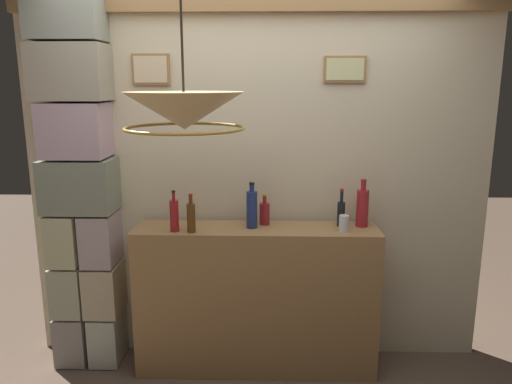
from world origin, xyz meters
TOP-DOWN VIEW (x-y plane):
  - panelled_rear_partition at (-0.00, 1.10)m, footprint 3.13×0.15m
  - stone_pillar at (-1.16, 0.94)m, footprint 0.46×0.36m
  - bar_shelf_unit at (0.00, 0.85)m, footprint 1.59×0.34m
  - liquor_bottle_tequila at (0.05, 0.93)m, footprint 0.07×0.07m
  - liquor_bottle_scotch at (-0.03, 0.85)m, footprint 0.07×0.07m
  - liquor_bottle_whiskey at (0.55, 0.91)m, footprint 0.05×0.05m
  - liquor_bottle_brandy at (-0.51, 0.76)m, footprint 0.06×0.06m
  - liquor_bottle_sherry at (0.69, 0.90)m, footprint 0.08×0.08m
  - liquor_bottle_rum at (-0.41, 0.74)m, footprint 0.05×0.05m
  - glass_tumbler_rocks at (0.56, 0.78)m, footprint 0.06×0.06m
  - pendant_lamp at (-0.33, 0.16)m, footprint 0.58×0.58m

SIDE VIEW (x-z plane):
  - bar_shelf_unit at x=0.00m, z-range 0.00..1.00m
  - glass_tumbler_rocks at x=0.56m, z-range 1.00..1.11m
  - liquor_bottle_tequila at x=0.05m, z-range 0.98..1.18m
  - liquor_bottle_whiskey at x=0.55m, z-range 0.97..1.22m
  - liquor_bottle_rum at x=-0.41m, z-range 0.98..1.22m
  - liquor_bottle_brandy at x=-0.51m, z-range 0.98..1.24m
  - liquor_bottle_scotch at x=-0.03m, z-range 0.98..1.28m
  - liquor_bottle_sherry at x=0.69m, z-range 0.97..1.29m
  - stone_pillar at x=-1.16m, z-range 0.02..2.53m
  - panelled_rear_partition at x=0.00m, z-range 0.08..2.65m
  - pendant_lamp at x=-0.33m, z-range 1.47..2.10m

